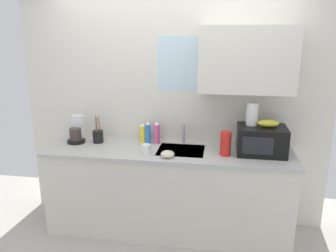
# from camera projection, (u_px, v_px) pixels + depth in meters

# --- Properties ---
(kitchen_wall_assembly) EXTENTS (3.25, 0.42, 2.50)m
(kitchen_wall_assembly) POSITION_uv_depth(u_px,v_px,m) (185.00, 100.00, 3.54)
(kitchen_wall_assembly) COLOR silver
(kitchen_wall_assembly) RESTS_ON ground
(counter_unit) EXTENTS (2.48, 0.63, 0.90)m
(counter_unit) POSITION_uv_depth(u_px,v_px,m) (168.00, 190.00, 3.51)
(counter_unit) COLOR silver
(counter_unit) RESTS_ON ground
(sink_faucet) EXTENTS (0.03, 0.03, 0.22)m
(sink_faucet) POSITION_uv_depth(u_px,v_px,m) (184.00, 133.00, 3.57)
(sink_faucet) COLOR #B2B5BA
(sink_faucet) RESTS_ON counter_unit
(microwave) EXTENTS (0.46, 0.35, 0.27)m
(microwave) POSITION_uv_depth(u_px,v_px,m) (261.00, 140.00, 3.26)
(microwave) COLOR black
(microwave) RESTS_ON counter_unit
(banana_bunch) EXTENTS (0.20, 0.11, 0.07)m
(banana_bunch) POSITION_uv_depth(u_px,v_px,m) (268.00, 123.00, 3.21)
(banana_bunch) COLOR gold
(banana_bunch) RESTS_ON microwave
(paper_towel_roll) EXTENTS (0.11, 0.11, 0.22)m
(paper_towel_roll) POSITION_uv_depth(u_px,v_px,m) (252.00, 114.00, 3.26)
(paper_towel_roll) COLOR white
(paper_towel_roll) RESTS_ON microwave
(coffee_maker) EXTENTS (0.19, 0.21, 0.28)m
(coffee_maker) POSITION_uv_depth(u_px,v_px,m) (77.00, 132.00, 3.62)
(coffee_maker) COLOR black
(coffee_maker) RESTS_ON counter_unit
(dish_soap_bottle_pink) EXTENTS (0.07, 0.07, 0.24)m
(dish_soap_bottle_pink) POSITION_uv_depth(u_px,v_px,m) (157.00, 133.00, 3.57)
(dish_soap_bottle_pink) COLOR #E55999
(dish_soap_bottle_pink) RESTS_ON counter_unit
(dish_soap_bottle_blue) EXTENTS (0.06, 0.06, 0.24)m
(dish_soap_bottle_blue) POSITION_uv_depth(u_px,v_px,m) (148.00, 133.00, 3.57)
(dish_soap_bottle_blue) COLOR blue
(dish_soap_bottle_blue) RESTS_ON counter_unit
(dish_soap_bottle_yellow) EXTENTS (0.07, 0.07, 0.21)m
(dish_soap_bottle_yellow) POSITION_uv_depth(u_px,v_px,m) (143.00, 133.00, 3.61)
(dish_soap_bottle_yellow) COLOR yellow
(dish_soap_bottle_yellow) RESTS_ON counter_unit
(cereal_canister) EXTENTS (0.10, 0.10, 0.23)m
(cereal_canister) POSITION_uv_depth(u_px,v_px,m) (226.00, 144.00, 3.22)
(cereal_canister) COLOR red
(cereal_canister) RESTS_ON counter_unit
(mug_white) EXTENTS (0.08, 0.08, 0.09)m
(mug_white) POSITION_uv_depth(u_px,v_px,m) (146.00, 149.00, 3.27)
(mug_white) COLOR white
(mug_white) RESTS_ON counter_unit
(utensil_crock) EXTENTS (0.11, 0.11, 0.29)m
(utensil_crock) POSITION_uv_depth(u_px,v_px,m) (98.00, 136.00, 3.60)
(utensil_crock) COLOR black
(utensil_crock) RESTS_ON counter_unit
(small_bowl) EXTENTS (0.13, 0.13, 0.06)m
(small_bowl) POSITION_uv_depth(u_px,v_px,m) (168.00, 154.00, 3.19)
(small_bowl) COLOR beige
(small_bowl) RESTS_ON counter_unit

